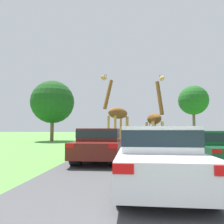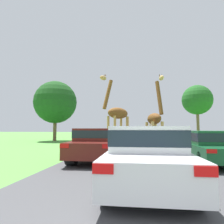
% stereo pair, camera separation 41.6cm
% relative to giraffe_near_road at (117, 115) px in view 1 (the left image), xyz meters
% --- Properties ---
extents(road, '(7.43, 120.00, 0.00)m').
position_rel_giraffe_near_road_xyz_m(road, '(1.78, 16.54, -2.47)').
color(road, '#424244').
rests_on(road, ground).
extents(giraffe_near_road, '(2.03, 2.53, 5.19)m').
position_rel_giraffe_near_road_xyz_m(giraffe_near_road, '(0.00, 0.00, 0.00)').
color(giraffe_near_road, tan).
rests_on(giraffe_near_road, ground).
extents(giraffe_companion, '(1.20, 2.91, 4.94)m').
position_rel_giraffe_near_road_xyz_m(giraffe_companion, '(2.62, -0.20, -0.39)').
color(giraffe_companion, tan).
rests_on(giraffe_companion, ground).
extents(car_lead_maroon, '(1.91, 3.99, 1.53)m').
position_rel_giraffe_near_road_xyz_m(car_lead_maroon, '(1.65, -8.97, -1.67)').
color(car_lead_maroon, silver).
rests_on(car_lead_maroon, ground).
extents(car_queue_right, '(1.81, 4.62, 1.46)m').
position_rel_giraffe_near_road_xyz_m(car_queue_right, '(0.53, 7.04, -1.69)').
color(car_queue_right, navy).
rests_on(car_queue_right, ground).
extents(car_queue_left, '(1.80, 4.30, 1.38)m').
position_rel_giraffe_near_road_xyz_m(car_queue_left, '(4.58, -5.04, -1.73)').
color(car_queue_left, '#144C28').
rests_on(car_queue_left, ground).
extents(car_far_ahead, '(1.94, 3.93, 1.48)m').
position_rel_giraffe_near_road_xyz_m(car_far_ahead, '(-0.45, -5.07, -1.68)').
color(car_far_ahead, '#561914').
rests_on(car_far_ahead, ground).
extents(car_verge_right, '(1.79, 4.12, 1.39)m').
position_rel_giraffe_near_road_xyz_m(car_verge_right, '(3.31, 16.34, -1.73)').
color(car_verge_right, gray).
rests_on(car_verge_right, ground).
extents(tree_left_edge, '(4.30, 4.30, 7.79)m').
position_rel_giraffe_near_road_xyz_m(tree_left_edge, '(10.13, 15.90, 3.14)').
color(tree_left_edge, brown).
rests_on(tree_left_edge, ground).
extents(tree_centre_back, '(5.09, 5.09, 7.20)m').
position_rel_giraffe_near_road_xyz_m(tree_centre_back, '(-8.35, 8.72, 2.17)').
color(tree_centre_back, brown).
rests_on(tree_centre_back, ground).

